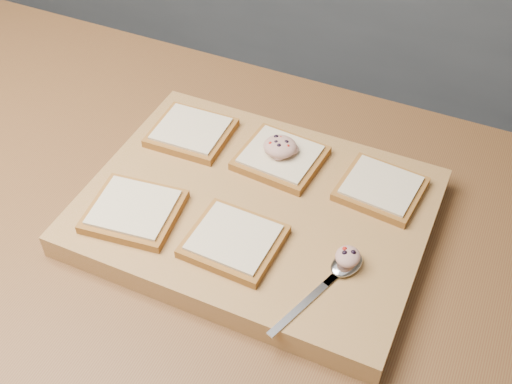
# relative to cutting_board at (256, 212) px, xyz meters

# --- Properties ---
(island_counter) EXTENTS (2.00, 0.80, 0.90)m
(island_counter) POSITION_rel_cutting_board_xyz_m (-0.14, -0.02, -0.47)
(island_counter) COLOR slate
(island_counter) RESTS_ON ground
(back_counter) EXTENTS (3.60, 0.62, 0.94)m
(back_counter) POSITION_rel_cutting_board_xyz_m (-0.14, 1.41, -0.45)
(back_counter) COLOR slate
(back_counter) RESTS_ON ground
(cutting_board) EXTENTS (0.50, 0.38, 0.04)m
(cutting_board) POSITION_rel_cutting_board_xyz_m (0.00, 0.00, 0.00)
(cutting_board) COLOR #A37445
(cutting_board) RESTS_ON island_counter
(bread_far_left) EXTENTS (0.13, 0.12, 0.02)m
(bread_far_left) POSITION_rel_cutting_board_xyz_m (-0.16, 0.09, 0.03)
(bread_far_left) COLOR brown
(bread_far_left) RESTS_ON cutting_board
(bread_far_center) EXTENTS (0.13, 0.12, 0.02)m
(bread_far_center) POSITION_rel_cutting_board_xyz_m (-0.00, 0.10, 0.03)
(bread_far_center) COLOR brown
(bread_far_center) RESTS_ON cutting_board
(bread_far_right) EXTENTS (0.13, 0.12, 0.02)m
(bread_far_right) POSITION_rel_cutting_board_xyz_m (0.16, 0.10, 0.03)
(bread_far_right) COLOR brown
(bread_far_right) RESTS_ON cutting_board
(bread_near_left) EXTENTS (0.14, 0.13, 0.02)m
(bread_near_left) POSITION_rel_cutting_board_xyz_m (-0.15, -0.10, 0.03)
(bread_near_left) COLOR brown
(bread_near_left) RESTS_ON cutting_board
(bread_near_center) EXTENTS (0.13, 0.12, 0.02)m
(bread_near_center) POSITION_rel_cutting_board_xyz_m (0.01, -0.09, 0.03)
(bread_near_center) COLOR brown
(bread_near_center) RESTS_ON cutting_board
(tuna_salad_dollop) EXTENTS (0.05, 0.05, 0.02)m
(tuna_salad_dollop) POSITION_rel_cutting_board_xyz_m (-0.00, 0.10, 0.05)
(tuna_salad_dollop) COLOR tan
(tuna_salad_dollop) RESTS_ON bread_far_center
(spoon) EXTENTS (0.08, 0.18, 0.01)m
(spoon) POSITION_rel_cutting_board_xyz_m (0.16, -0.07, 0.03)
(spoon) COLOR silver
(spoon) RESTS_ON cutting_board
(spoon_salad) EXTENTS (0.03, 0.04, 0.02)m
(spoon_salad) POSITION_rel_cutting_board_xyz_m (0.16, -0.06, 0.04)
(spoon_salad) COLOR tan
(spoon_salad) RESTS_ON spoon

